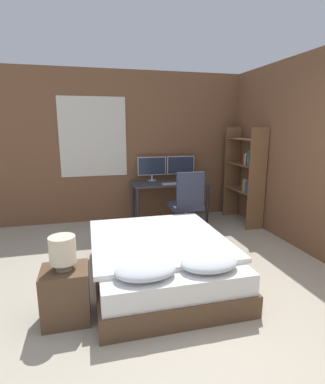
% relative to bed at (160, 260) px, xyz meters
% --- Properties ---
extents(ground_plane, '(20.00, 20.00, 0.00)m').
position_rel_bed_xyz_m(ground_plane, '(0.34, -1.18, -0.24)').
color(ground_plane, '#B2A893').
extents(wall_back, '(12.00, 0.08, 2.70)m').
position_rel_bed_xyz_m(wall_back, '(0.32, 2.46, 1.11)').
color(wall_back, brown).
rests_on(wall_back, ground_plane).
extents(wall_side_right, '(0.06, 12.00, 2.70)m').
position_rel_bed_xyz_m(wall_side_right, '(2.18, 0.32, 1.11)').
color(wall_side_right, brown).
rests_on(wall_side_right, ground_plane).
extents(bed, '(1.50, 1.90, 0.56)m').
position_rel_bed_xyz_m(bed, '(0.00, 0.00, 0.00)').
color(bed, brown).
rests_on(bed, ground_plane).
extents(nightstand, '(0.41, 0.37, 0.50)m').
position_rel_bed_xyz_m(nightstand, '(-1.00, -0.50, 0.01)').
color(nightstand, brown).
rests_on(nightstand, ground_plane).
extents(bedside_lamp, '(0.23, 0.23, 0.30)m').
position_rel_bed_xyz_m(bedside_lamp, '(-1.00, -0.50, 0.44)').
color(bedside_lamp, gray).
rests_on(bedside_lamp, nightstand).
extents(desk, '(1.37, 0.65, 0.74)m').
position_rel_bed_xyz_m(desk, '(0.68, 2.07, 0.41)').
color(desk, '#38383D').
rests_on(desk, ground_plane).
extents(monitor_left, '(0.53, 0.16, 0.44)m').
position_rel_bed_xyz_m(monitor_left, '(0.40, 2.29, 0.75)').
color(monitor_left, '#B7B7BC').
rests_on(monitor_left, desk).
extents(monitor_right, '(0.53, 0.16, 0.44)m').
position_rel_bed_xyz_m(monitor_right, '(0.96, 2.29, 0.75)').
color(monitor_right, '#B7B7BC').
rests_on(monitor_right, desk).
extents(keyboard, '(0.38, 0.13, 0.02)m').
position_rel_bed_xyz_m(keyboard, '(0.68, 1.85, 0.51)').
color(keyboard, '#B7B7BC').
rests_on(keyboard, desk).
extents(computer_mouse, '(0.07, 0.05, 0.04)m').
position_rel_bed_xyz_m(computer_mouse, '(0.96, 1.85, 0.52)').
color(computer_mouse, '#B7B7BC').
rests_on(computer_mouse, desk).
extents(office_chair, '(0.52, 0.52, 1.05)m').
position_rel_bed_xyz_m(office_chair, '(0.77, 1.35, 0.19)').
color(office_chair, black).
rests_on(office_chair, ground_plane).
extents(bookshelf, '(0.32, 0.91, 1.72)m').
position_rel_bed_xyz_m(bookshelf, '(1.97, 1.62, 0.70)').
color(bookshelf, brown).
rests_on(bookshelf, ground_plane).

